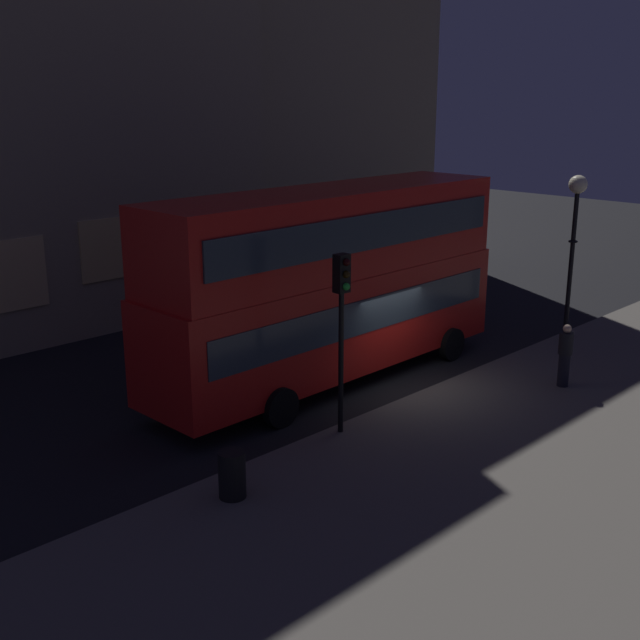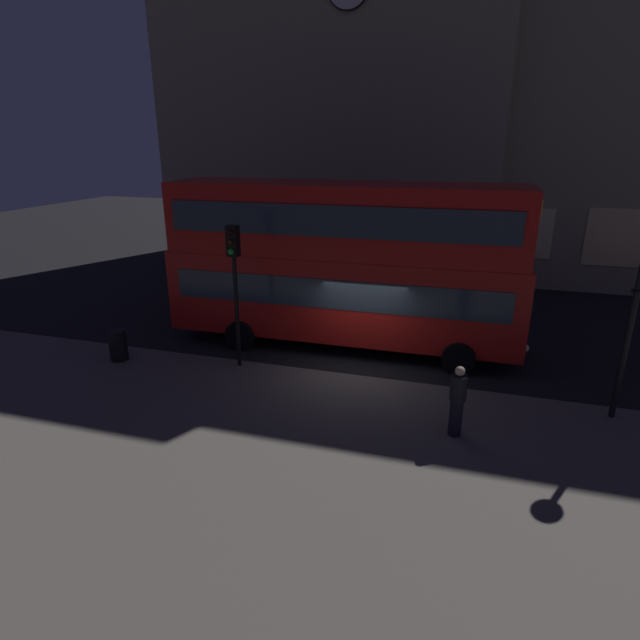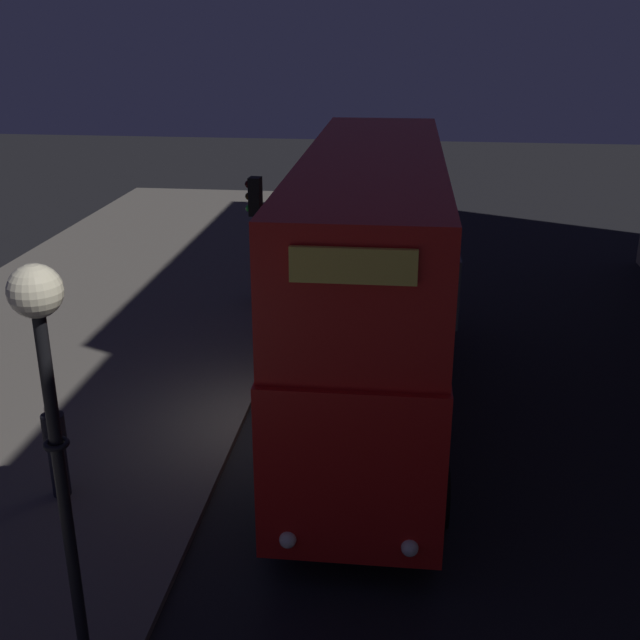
# 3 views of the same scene
# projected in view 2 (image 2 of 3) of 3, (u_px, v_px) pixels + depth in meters

# --- Properties ---
(ground_plane) EXTENTS (80.00, 80.00, 0.00)m
(ground_plane) POSITION_uv_depth(u_px,v_px,m) (358.00, 371.00, 15.29)
(ground_plane) COLOR black
(sidewalk_slab) EXTENTS (44.00, 9.84, 0.12)m
(sidewalk_slab) POSITION_uv_depth(u_px,v_px,m) (299.00, 479.00, 10.32)
(sidewalk_slab) COLOR #5B564F
(sidewalk_slab) RESTS_ON ground
(building_with_clock) EXTENTS (16.37, 9.84, 18.29)m
(building_with_clock) POSITION_uv_depth(u_px,v_px,m) (343.00, 85.00, 26.87)
(building_with_clock) COLOR tan
(building_with_clock) RESTS_ON ground
(building_plain_facade) EXTENTS (13.45, 10.20, 18.43)m
(building_plain_facade) POSITION_uv_depth(u_px,v_px,m) (616.00, 78.00, 24.37)
(building_plain_facade) COLOR tan
(building_plain_facade) RESTS_ON ground
(double_decker_bus) EXTENTS (11.30, 2.99, 5.24)m
(double_decker_bus) POSITION_uv_depth(u_px,v_px,m) (343.00, 259.00, 16.27)
(double_decker_bus) COLOR red
(double_decker_bus) RESTS_ON ground
(traffic_light_near_kerb) EXTENTS (0.33, 0.37, 4.15)m
(traffic_light_near_kerb) POSITION_uv_depth(u_px,v_px,m) (234.00, 268.00, 14.38)
(traffic_light_near_kerb) COLOR black
(traffic_light_near_kerb) RESTS_ON sidewalk_slab
(pedestrian) EXTENTS (0.37, 0.37, 1.69)m
(pedestrian) POSITION_uv_depth(u_px,v_px,m) (457.00, 400.00, 11.49)
(pedestrian) COLOR black
(pedestrian) RESTS_ON sidewalk_slab
(litter_bin) EXTENTS (0.53, 0.53, 0.94)m
(litter_bin) POSITION_uv_depth(u_px,v_px,m) (118.00, 345.00, 15.63)
(litter_bin) COLOR black
(litter_bin) RESTS_ON sidewalk_slab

